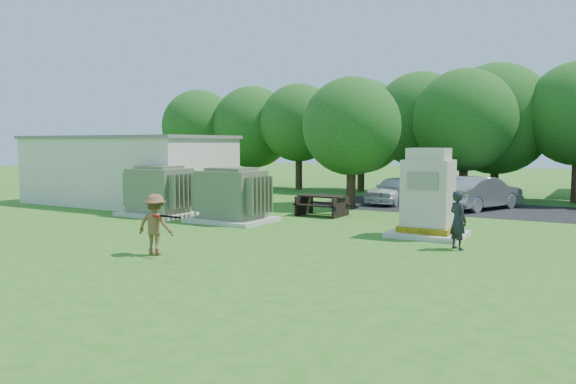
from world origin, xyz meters
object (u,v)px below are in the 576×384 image
Objects in this scene: person_by_generator at (458,220)px; car_silver_a at (481,193)px; transformer_left at (160,192)px; generator_cabinet at (428,198)px; picnic_table at (322,203)px; transformer_right at (232,196)px; batter at (155,224)px; car_white at (395,190)px.

car_silver_a is (-1.52, 10.26, -0.09)m from person_by_generator.
generator_cabinet reaches higher than transformer_left.
picnic_table is at bearing 29.61° from transformer_left.
transformer_left reaches higher than picnic_table.
transformer_right is 1.06× the size of generator_cabinet.
car_silver_a is at bearing -118.60° from batter.
transformer_left is 14.22m from car_silver_a.
person_by_generator reaches higher than car_silver_a.
generator_cabinet is at bearing -28.86° from picnic_table.
generator_cabinet is 8.55m from batter.
transformer_left reaches higher than batter.
batter is (-0.14, -9.51, 0.30)m from picnic_table.
car_silver_a is at bearing 90.95° from generator_cabinet.
transformer_right reaches higher than car_white.
generator_cabinet is 0.63× the size of car_silver_a.
generator_cabinet is (7.46, 0.40, 0.27)m from transformer_right.
generator_cabinet is 2.22m from person_by_generator.
transformer_left is at bearing -119.81° from car_white.
car_silver_a reaches higher than picnic_table.
car_white is 0.89× the size of car_silver_a.
picnic_table is (2.16, 3.33, -0.45)m from transformer_right.
transformer_right is 1.80× the size of person_by_generator.
car_white is (1.02, 5.92, 0.16)m from picnic_table.
car_silver_a is at bearing 47.57° from picnic_table.
transformer_right is at bearing -122.95° from picnic_table.
person_by_generator is 11.97m from car_white.
transformer_right is (3.70, 0.00, 0.00)m from transformer_left.
generator_cabinet is 1.71× the size of person_by_generator.
batter is 0.36× the size of car_silver_a.
transformer_left is at bearing 180.00° from transformer_right.
transformer_right is 6.50m from batter.
batter is at bearing -71.88° from transformer_right.
person_by_generator reaches higher than batter.
picnic_table is 7.66m from car_silver_a.
generator_cabinet is at bearing -57.35° from car_white.
car_white reaches higher than picnic_table.
transformer_left is at bearing -150.39° from picnic_table.
batter is at bearing 92.16° from car_silver_a.
transformer_left is 1.80× the size of person_by_generator.
car_silver_a is (7.32, 8.98, -0.22)m from transformer_right.
transformer_left is at bearing 60.59° from car_silver_a.
generator_cabinet is 1.45× the size of picnic_table.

